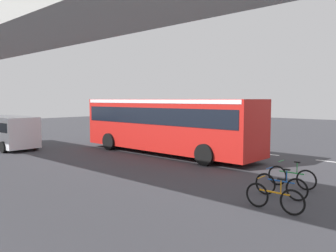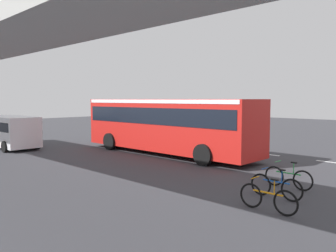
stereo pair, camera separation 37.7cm
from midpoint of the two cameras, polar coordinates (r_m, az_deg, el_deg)
name	(u,v)px [view 1 (the left image)]	position (r m, az deg, el deg)	size (l,w,h in m)	color
ground	(174,153)	(20.06, 0.50, -4.50)	(80.00, 80.00, 0.00)	#38383D
city_bus	(166,121)	(19.42, -0.84, 0.79)	(11.54, 2.85, 3.15)	red
parked_van	(9,130)	(23.94, -25.61, -0.63)	(4.80, 2.17, 2.05)	silver
bicycle_green	(291,177)	(12.92, 19.25, -8.13)	(1.77, 0.44, 0.96)	black
bicycle_blue	(281,186)	(11.52, 17.51, -9.62)	(1.77, 0.44, 0.96)	black
bicycle_orange	(274,198)	(10.14, 16.37, -11.54)	(1.77, 0.44, 0.96)	black
traffic_sign	(209,119)	(22.07, 6.41, 1.23)	(0.08, 0.60, 2.80)	slate
lane_dash_left	(263,154)	(20.41, 15.12, -4.49)	(2.00, 0.20, 0.01)	silver
lane_dash_centre	(207,147)	(22.53, 6.07, -3.52)	(2.00, 0.20, 0.01)	silver
lane_dash_right	(163,142)	(25.10, -1.27, -2.67)	(2.00, 0.20, 0.01)	silver
lane_dash_rightmost	(128,138)	(28.02, -7.15, -1.95)	(2.00, 0.20, 0.01)	silver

